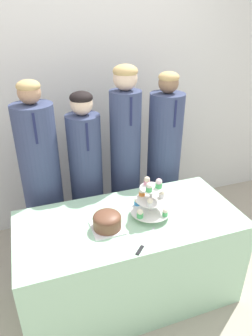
{
  "coord_description": "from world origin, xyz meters",
  "views": [
    {
      "loc": [
        -0.58,
        -1.2,
        1.96
      ],
      "look_at": [
        -0.02,
        0.4,
        1.09
      ],
      "focal_mm": 32.0,
      "sensor_mm": 36.0,
      "label": 1
    }
  ],
  "objects_px": {
    "round_cake": "(107,221)",
    "cupcake_stand": "(150,199)",
    "student_0": "(43,185)",
    "cake_knife": "(143,245)",
    "student_3": "(163,165)",
    "student_1": "(87,182)",
    "student_2": "(125,165)"
  },
  "relations": [
    {
      "from": "cake_knife",
      "to": "student_3",
      "type": "bearing_deg",
      "value": 13.21
    },
    {
      "from": "student_1",
      "to": "student_0",
      "type": "bearing_deg",
      "value": 180.0
    },
    {
      "from": "cake_knife",
      "to": "cupcake_stand",
      "type": "height_order",
      "value": "cupcake_stand"
    },
    {
      "from": "student_0",
      "to": "student_2",
      "type": "height_order",
      "value": "student_2"
    },
    {
      "from": "student_1",
      "to": "student_3",
      "type": "distance_m",
      "value": 0.71
    },
    {
      "from": "cake_knife",
      "to": "student_3",
      "type": "height_order",
      "value": "student_3"
    },
    {
      "from": "round_cake",
      "to": "cupcake_stand",
      "type": "bearing_deg",
      "value": 6.44
    },
    {
      "from": "student_0",
      "to": "cake_knife",
      "type": "bearing_deg",
      "value": -60.75
    },
    {
      "from": "student_2",
      "to": "cupcake_stand",
      "type": "bearing_deg",
      "value": -93.9
    },
    {
      "from": "round_cake",
      "to": "student_1",
      "type": "xyz_separation_m",
      "value": [
        0.01,
        0.67,
        -0.08
      ]
    },
    {
      "from": "round_cake",
      "to": "student_3",
      "type": "xyz_separation_m",
      "value": [
        0.72,
        0.67,
        -0.04
      ]
    },
    {
      "from": "student_0",
      "to": "round_cake",
      "type": "bearing_deg",
      "value": -62.74
    },
    {
      "from": "student_2",
      "to": "student_3",
      "type": "distance_m",
      "value": 0.37
    },
    {
      "from": "student_0",
      "to": "student_3",
      "type": "xyz_separation_m",
      "value": [
        1.07,
        -0.0,
        0.0
      ]
    },
    {
      "from": "cake_knife",
      "to": "student_1",
      "type": "relative_size",
      "value": 0.14
    },
    {
      "from": "round_cake",
      "to": "student_3",
      "type": "height_order",
      "value": "student_3"
    },
    {
      "from": "student_2",
      "to": "cake_knife",
      "type": "bearing_deg",
      "value": -102.6
    },
    {
      "from": "round_cake",
      "to": "student_2",
      "type": "height_order",
      "value": "student_2"
    },
    {
      "from": "round_cake",
      "to": "cupcake_stand",
      "type": "distance_m",
      "value": 0.33
    },
    {
      "from": "cake_knife",
      "to": "student_2",
      "type": "bearing_deg",
      "value": 32.8
    },
    {
      "from": "round_cake",
      "to": "cupcake_stand",
      "type": "xyz_separation_m",
      "value": [
        0.32,
        0.04,
        0.07
      ]
    },
    {
      "from": "round_cake",
      "to": "student_0",
      "type": "bearing_deg",
      "value": 117.26
    },
    {
      "from": "student_3",
      "to": "student_2",
      "type": "bearing_deg",
      "value": -180.0
    },
    {
      "from": "cupcake_stand",
      "to": "student_1",
      "type": "xyz_separation_m",
      "value": [
        -0.3,
        0.64,
        -0.15
      ]
    },
    {
      "from": "student_1",
      "to": "student_3",
      "type": "bearing_deg",
      "value": 0.0
    },
    {
      "from": "cake_knife",
      "to": "student_2",
      "type": "distance_m",
      "value": 0.93
    },
    {
      "from": "cupcake_stand",
      "to": "student_2",
      "type": "xyz_separation_m",
      "value": [
        0.04,
        0.64,
        -0.05
      ]
    },
    {
      "from": "cupcake_stand",
      "to": "student_0",
      "type": "bearing_deg",
      "value": 136.17
    },
    {
      "from": "cupcake_stand",
      "to": "student_2",
      "type": "height_order",
      "value": "student_2"
    },
    {
      "from": "cake_knife",
      "to": "student_3",
      "type": "xyz_separation_m",
      "value": [
        0.57,
        0.9,
        0.02
      ]
    },
    {
      "from": "student_1",
      "to": "student_2",
      "type": "bearing_deg",
      "value": 0.0
    },
    {
      "from": "cupcake_stand",
      "to": "student_2",
      "type": "relative_size",
      "value": 0.18
    }
  ]
}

